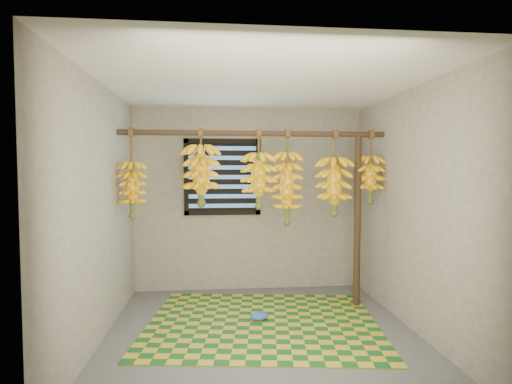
{
  "coord_description": "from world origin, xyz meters",
  "views": [
    {
      "loc": [
        -0.43,
        -3.77,
        1.58
      ],
      "look_at": [
        0.0,
        0.55,
        1.35
      ],
      "focal_mm": 28.0,
      "sensor_mm": 36.0,
      "label": 1
    }
  ],
  "objects": [
    {
      "name": "wall_right",
      "position": [
        1.5,
        0.0,
        1.2
      ],
      "size": [
        0.01,
        3.0,
        2.4
      ],
      "primitive_type": "cube",
      "color": "slate",
      "rests_on": "floor"
    },
    {
      "name": "banana_bunch_e",
      "position": [
        0.92,
        0.7,
        1.4
      ],
      "size": [
        0.37,
        0.37,
        0.98
      ],
      "color": "brown",
      "rests_on": "hanging_pole"
    },
    {
      "name": "woven_mat",
      "position": [
        0.04,
        0.26,
        0.01
      ],
      "size": [
        2.56,
        2.16,
        0.01
      ],
      "primitive_type": "cube",
      "rotation": [
        0.0,
        0.0,
        -0.13
      ],
      "color": "#195520",
      "rests_on": "floor"
    },
    {
      "name": "hanging_pole",
      "position": [
        0.0,
        0.7,
        2.0
      ],
      "size": [
        3.0,
        0.06,
        0.06
      ],
      "primitive_type": "cylinder",
      "rotation": [
        0.0,
        1.57,
        0.0
      ],
      "color": "#402E1C",
      "rests_on": "wall_left"
    },
    {
      "name": "banana_bunch_d",
      "position": [
        0.37,
        0.7,
        1.38
      ],
      "size": [
        0.32,
        0.32,
        1.08
      ],
      "color": "brown",
      "rests_on": "hanging_pole"
    },
    {
      "name": "banana_bunch_f",
      "position": [
        1.35,
        0.7,
        1.48
      ],
      "size": [
        0.31,
        0.31,
        0.84
      ],
      "color": "brown",
      "rests_on": "hanging_pole"
    },
    {
      "name": "ceiling",
      "position": [
        0.0,
        0.0,
        2.4
      ],
      "size": [
        3.0,
        3.0,
        0.01
      ],
      "primitive_type": "cube",
      "color": "silver",
      "rests_on": "wall_back"
    },
    {
      "name": "banana_bunch_a",
      "position": [
        -1.35,
        0.7,
        1.38
      ],
      "size": [
        0.29,
        0.29,
        0.99
      ],
      "color": "brown",
      "rests_on": "hanging_pole"
    },
    {
      "name": "banana_bunch_c",
      "position": [
        0.05,
        0.7,
        1.47
      ],
      "size": [
        0.36,
        0.36,
        0.89
      ],
      "color": "brown",
      "rests_on": "hanging_pole"
    },
    {
      "name": "floor",
      "position": [
        0.0,
        0.0,
        -0.01
      ],
      "size": [
        3.0,
        3.0,
        0.01
      ],
      "primitive_type": "cube",
      "color": "#525252",
      "rests_on": "ground"
    },
    {
      "name": "support_post",
      "position": [
        1.2,
        0.7,
        1.0
      ],
      "size": [
        0.08,
        0.08,
        2.0
      ],
      "primitive_type": "cylinder",
      "color": "#402E1C",
      "rests_on": "floor"
    },
    {
      "name": "plastic_bag",
      "position": [
        0.01,
        0.32,
        0.05
      ],
      "size": [
        0.23,
        0.2,
        0.08
      ],
      "primitive_type": "ellipsoid",
      "rotation": [
        0.0,
        0.0,
        0.27
      ],
      "color": "blue",
      "rests_on": "woven_mat"
    },
    {
      "name": "banana_bunch_b",
      "position": [
        -0.6,
        0.7,
        1.53
      ],
      "size": [
        0.37,
        0.37,
        0.85
      ],
      "color": "brown",
      "rests_on": "hanging_pole"
    },
    {
      "name": "wall_left",
      "position": [
        -1.5,
        0.0,
        1.2
      ],
      "size": [
        0.01,
        3.0,
        2.4
      ],
      "primitive_type": "cube",
      "color": "slate",
      "rests_on": "floor"
    },
    {
      "name": "window",
      "position": [
        -0.35,
        1.48,
        1.5
      ],
      "size": [
        1.0,
        0.04,
        1.0
      ],
      "color": "black",
      "rests_on": "wall_back"
    },
    {
      "name": "wall_back",
      "position": [
        0.0,
        1.5,
        1.2
      ],
      "size": [
        3.0,
        0.01,
        2.4
      ],
      "primitive_type": "cube",
      "color": "slate",
      "rests_on": "floor"
    }
  ]
}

